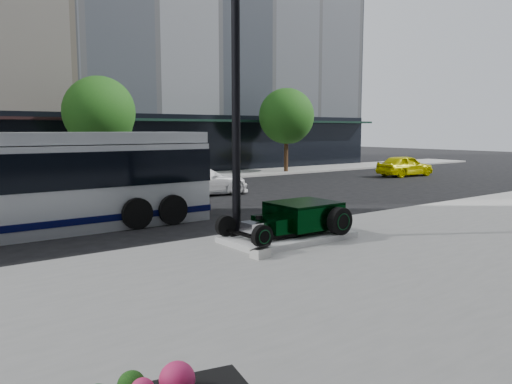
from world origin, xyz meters
TOP-DOWN VIEW (x-y plane):
  - ground at (0.00, 0.00)m, footprint 120.00×120.00m
  - sidewalk_far at (0.00, 14.00)m, footprint 70.00×4.00m
  - street_trees at (1.15, 13.07)m, footprint 29.80×3.80m
  - display_plinth at (0.04, -3.62)m, footprint 3.40×1.80m
  - hot_rod at (0.37, -3.62)m, footprint 3.22×2.00m
  - info_plaque at (-1.67, -4.66)m, footprint 0.43×0.35m
  - lamppost at (-1.01, -2.76)m, footprint 0.40×0.40m
  - transit_bus at (-5.71, 1.97)m, footprint 12.12×2.88m
  - white_sedan at (3.11, 6.34)m, footprint 4.96×2.39m
  - yellow_taxi at (18.65, 6.59)m, footprint 4.13×1.97m

SIDE VIEW (x-z plane):
  - ground at x=0.00m, z-range 0.00..0.00m
  - sidewalk_far at x=0.00m, z-range 0.00..0.12m
  - display_plinth at x=0.04m, z-range 0.12..0.27m
  - info_plaque at x=-1.67m, z-range 0.09..0.40m
  - yellow_taxi at x=18.65m, z-range 0.00..1.36m
  - white_sedan at x=3.11m, z-range 0.00..1.39m
  - hot_rod at x=0.37m, z-range 0.29..1.10m
  - transit_bus at x=-5.71m, z-range 0.02..2.95m
  - lamppost at x=-1.01m, z-range -0.16..7.15m
  - street_trees at x=1.15m, z-range 0.92..6.62m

